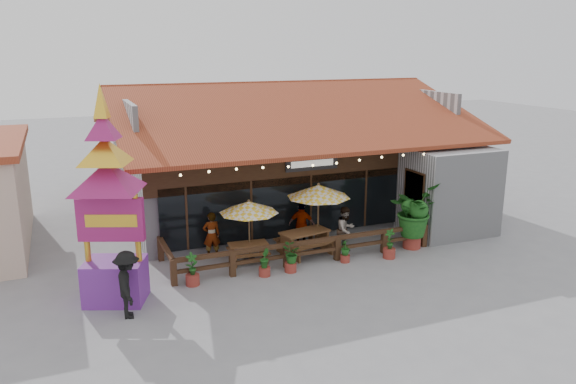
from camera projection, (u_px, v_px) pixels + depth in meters
name	position (u px, v px, depth m)	size (l,w,h in m)	color
ground	(343.00, 254.00, 21.29)	(100.00, 100.00, 0.00)	gray
restaurant_building	(284.00, 164.00, 26.75)	(15.50, 14.73, 6.09)	#B5B6BB
patio_railing	(291.00, 248.00, 20.07)	(10.00, 2.60, 0.92)	#412517
umbrella_left	(249.00, 207.00, 20.15)	(2.76, 2.76, 2.31)	brown
umbrella_right	(318.00, 191.00, 21.34)	(2.80, 2.80, 2.61)	brown
picnic_table_left	(248.00, 249.00, 20.45)	(1.52, 1.35, 0.68)	brown
picnic_table_right	(305.00, 238.00, 21.18)	(2.11, 1.91, 0.89)	brown
thai_sign_tower	(108.00, 182.00, 16.38)	(3.42, 3.42, 7.12)	#6E2790
tropical_plant	(414.00, 211.00, 21.55)	(2.42, 2.34, 2.57)	maroon
diner_a	(212.00, 235.00, 20.67)	(0.64, 0.42, 1.76)	#392312
diner_b	(346.00, 230.00, 21.21)	(0.87, 0.68, 1.79)	#392312
diner_c	(302.00, 225.00, 21.88)	(1.03, 0.43, 1.76)	#392312
pedestrian	(128.00, 285.00, 16.05)	(1.29, 0.74, 2.00)	black
planter_a	(192.00, 272.00, 18.35)	(0.46, 0.46, 1.12)	maroon
planter_b	(264.00, 264.00, 19.10)	(0.42, 0.45, 0.97)	maroon
planter_c	(291.00, 256.00, 19.42)	(0.82, 0.80, 1.02)	maroon
planter_d	(345.00, 251.00, 20.35)	(0.45, 0.45, 0.85)	maroon
planter_e	(389.00, 246.00, 20.73)	(0.46, 0.46, 1.12)	maroon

